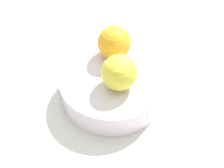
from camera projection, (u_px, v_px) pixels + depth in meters
The scene contains 4 objects.
ground_plane at pixel (112, 98), 52.72cm from camera, with size 110.00×110.00×2.00cm, color silver.
fruit_bowl at pixel (112, 86), 50.10cm from camera, with size 19.98×19.98×5.33cm.
orange_in_bowl_0 at pixel (116, 43), 49.53cm from camera, with size 6.63×6.63×6.63cm, color #F9A823.
orange_in_bowl_1 at pixel (119, 73), 44.18cm from camera, with size 6.44×6.44×6.44cm, color yellow.
Camera 1 is at (-33.33, -2.44, 39.88)cm, focal length 40.87 mm.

